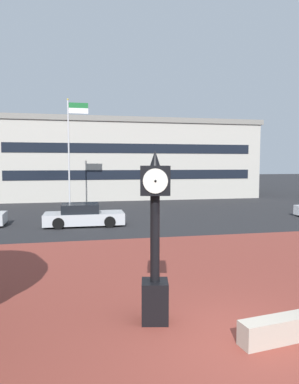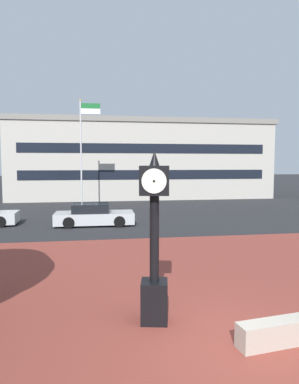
# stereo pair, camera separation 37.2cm
# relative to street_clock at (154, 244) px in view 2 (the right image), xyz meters

# --- Properties ---
(ground_plane) EXTENTS (200.00, 200.00, 0.00)m
(ground_plane) POSITION_rel_street_clock_xyz_m (1.39, -1.35, -1.80)
(ground_plane) COLOR #262628
(plaza_brick_paving) EXTENTS (44.00, 14.06, 0.01)m
(plaza_brick_paving) POSITION_rel_street_clock_xyz_m (1.39, 1.68, -1.79)
(plaza_brick_paving) COLOR brown
(plaza_brick_paving) RESTS_ON ground
(street_clock) EXTENTS (0.75, 0.79, 3.88)m
(street_clock) POSITION_rel_street_clock_xyz_m (0.00, 0.00, 0.00)
(street_clock) COLOR black
(street_clock) RESTS_ON ground
(car_street_near) EXTENTS (4.55, 2.01, 1.28)m
(car_street_near) POSITION_rel_street_clock_xyz_m (-1.41, 12.73, -1.22)
(car_street_near) COLOR #B7BABF
(car_street_near) RESTS_ON ground
(flagpole_primary) EXTENTS (1.56, 0.14, 8.42)m
(flagpole_primary) POSITION_rel_street_clock_xyz_m (-2.19, 19.58, 3.08)
(flagpole_primary) COLOR silver
(flagpole_primary) RESTS_ON ground
(civic_building) EXTENTS (26.87, 13.25, 8.03)m
(civic_building) POSITION_rel_street_clock_xyz_m (3.56, 31.91, 2.23)
(civic_building) COLOR #B2ADA3
(civic_building) RESTS_ON ground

